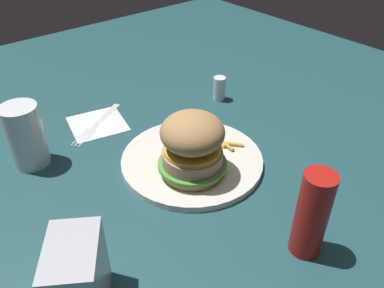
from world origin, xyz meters
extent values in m
plane|color=#1E474C|center=(0.00, 0.00, 0.00)|extent=(1.60, 1.60, 0.00)
cylinder|color=silver|center=(0.03, -0.01, 0.01)|extent=(0.26, 0.26, 0.01)
cylinder|color=tan|center=(0.00, -0.04, 0.02)|extent=(0.11, 0.11, 0.01)
cylinder|color=#4C9338|center=(0.00, -0.04, 0.03)|extent=(0.12, 0.12, 0.01)
cylinder|color=tan|center=(0.00, -0.04, 0.04)|extent=(0.10, 0.10, 0.02)
cylinder|color=yellow|center=(0.00, -0.04, 0.06)|extent=(0.10, 0.10, 0.01)
ellipsoid|color=tan|center=(0.00, -0.04, 0.09)|extent=(0.11, 0.11, 0.06)
cylinder|color=gold|center=(0.08, 0.01, 0.02)|extent=(0.08, 0.02, 0.01)
cylinder|color=gold|center=(0.06, 0.01, 0.02)|extent=(0.06, 0.02, 0.01)
cylinder|color=#E5B251|center=(0.07, -0.01, 0.02)|extent=(0.04, 0.04, 0.01)
cylinder|color=gold|center=(0.07, -0.02, 0.02)|extent=(0.07, 0.05, 0.01)
cylinder|color=gold|center=(0.10, -0.01, 0.02)|extent=(0.01, 0.08, 0.01)
cylinder|color=gold|center=(0.09, -0.01, 0.02)|extent=(0.01, 0.05, 0.01)
cylinder|color=gold|center=(0.07, 0.02, 0.02)|extent=(0.04, 0.06, 0.01)
cylinder|color=gold|center=(0.07, 0.01, 0.02)|extent=(0.06, 0.04, 0.01)
cylinder|color=gold|center=(0.10, -0.02, 0.02)|extent=(0.05, 0.06, 0.01)
cube|color=white|center=(-0.04, 0.22, 0.00)|extent=(0.13, 0.13, 0.00)
cube|color=silver|center=(-0.02, 0.23, 0.00)|extent=(0.10, 0.07, 0.00)
cube|color=silver|center=(-0.08, 0.20, 0.00)|extent=(0.04, 0.04, 0.00)
cylinder|color=silver|center=(-0.11, 0.19, 0.00)|extent=(0.03, 0.02, 0.00)
cylinder|color=silver|center=(-0.11, 0.18, 0.00)|extent=(0.03, 0.02, 0.00)
cylinder|color=silver|center=(-0.10, 0.17, 0.00)|extent=(0.03, 0.02, 0.00)
cylinder|color=silver|center=(-0.20, 0.18, 0.06)|extent=(0.07, 0.07, 0.12)
cylinder|color=black|center=(-0.20, 0.18, 0.04)|extent=(0.06, 0.06, 0.09)
cube|color=#B7BABF|center=(-0.26, -0.14, 0.05)|extent=(0.10, 0.11, 0.11)
cylinder|color=#B21914|center=(0.02, -0.26, 0.07)|extent=(0.04, 0.04, 0.14)
cylinder|color=white|center=(0.23, 0.13, 0.03)|extent=(0.03, 0.03, 0.06)
camera|label=1|loc=(-0.34, -0.44, 0.44)|focal=36.53mm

